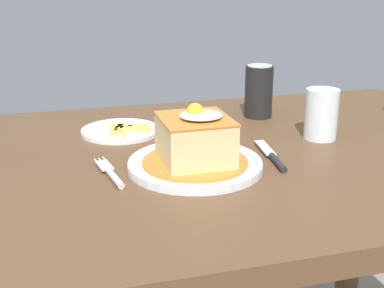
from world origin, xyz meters
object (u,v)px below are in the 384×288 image
object	(u,v)px
fork	(111,174)
side_plate_fries	(121,131)
soda_can	(259,91)
drinking_glass	(321,117)
main_plate	(195,164)
knife	(274,158)

from	to	relation	value
fork	side_plate_fries	world-z (taller)	side_plate_fries
fork	soda_can	world-z (taller)	soda_can
soda_can	drinking_glass	bearing A→B (deg)	-73.33
main_plate	fork	xyz separation A→B (m)	(-0.15, 0.00, -0.00)
knife	soda_can	world-z (taller)	soda_can
side_plate_fries	main_plate	bearing A→B (deg)	-69.32
drinking_glass	main_plate	bearing A→B (deg)	-162.12
main_plate	soda_can	world-z (taller)	soda_can
fork	side_plate_fries	size ratio (longest dim) A/B	0.83
main_plate	fork	world-z (taller)	main_plate
soda_can	main_plate	bearing A→B (deg)	-129.78
drinking_glass	soda_can	bearing A→B (deg)	106.67
drinking_glass	fork	bearing A→B (deg)	-167.99
fork	knife	world-z (taller)	same
main_plate	side_plate_fries	distance (m)	0.27
side_plate_fries	drinking_glass	bearing A→B (deg)	-21.11
knife	drinking_glass	bearing A→B (deg)	33.71
soda_can	side_plate_fries	size ratio (longest dim) A/B	0.73
knife	main_plate	bearing A→B (deg)	178.95
fork	drinking_glass	size ratio (longest dim) A/B	1.35
soda_can	drinking_glass	size ratio (longest dim) A/B	1.18
drinking_glass	side_plate_fries	xyz separation A→B (m)	(-0.39, 0.15, -0.04)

